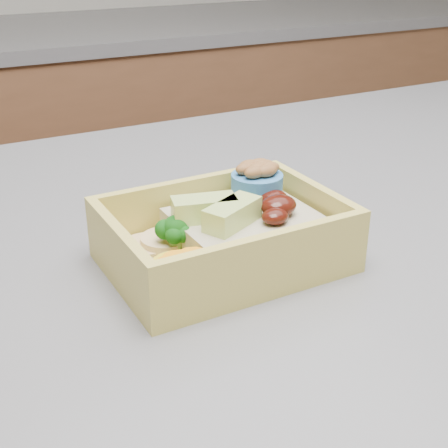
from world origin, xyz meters
name	(u,v)px	position (x,y,z in m)	size (l,w,h in m)	color
bento_box	(229,235)	(-0.03, -0.06, 0.94)	(0.17, 0.12, 0.06)	#CEBD55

